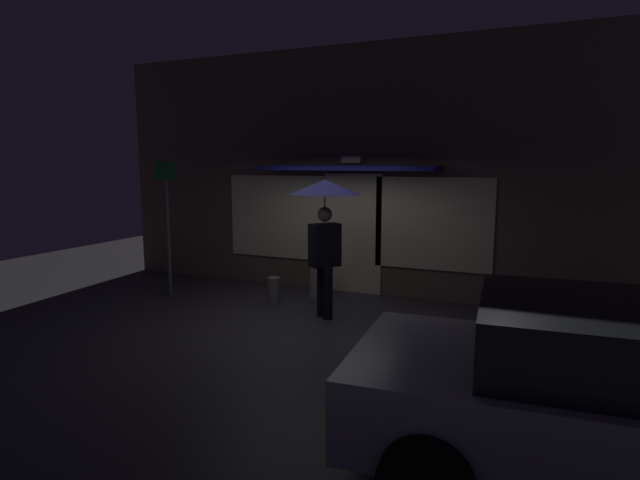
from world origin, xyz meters
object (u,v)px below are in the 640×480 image
at_px(person_with_umbrella, 325,210).
at_px(street_sign_post, 167,218).
at_px(sidewalk_bollard, 318,279).
at_px(sidewalk_bollard_2, 274,291).

distance_m(person_with_umbrella, street_sign_post, 3.14).
bearing_deg(sidewalk_bollard, person_with_umbrella, -61.13).
bearing_deg(street_sign_post, person_with_umbrella, -2.64).
relative_size(street_sign_post, sidewalk_bollard, 3.81).
height_order(street_sign_post, sidewalk_bollard, street_sign_post).
height_order(street_sign_post, sidewalk_bollard_2, street_sign_post).
xyz_separation_m(person_with_umbrella, sidewalk_bollard_2, (-1.10, 0.36, -1.45)).
bearing_deg(sidewalk_bollard_2, person_with_umbrella, -18.26).
height_order(person_with_umbrella, street_sign_post, street_sign_post).
bearing_deg(street_sign_post, sidewalk_bollard, 19.82).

